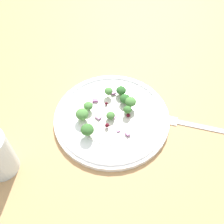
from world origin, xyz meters
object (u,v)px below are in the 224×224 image
broccoli_floret_1 (88,130)px  fork (196,125)px  broccoli_floret_0 (111,116)px  plate (112,117)px  broccoli_floret_2 (108,91)px

broccoli_floret_1 → fork: bearing=122.5°
broccoli_floret_0 → fork: bearing=111.3°
plate → broccoli_floret_2: bearing=-147.0°
broccoli_floret_1 → plate: bearing=161.4°
broccoli_floret_0 → broccoli_floret_1: size_ratio=0.70×
plate → broccoli_floret_1: (7.34, -2.47, 2.57)cm
broccoli_floret_2 → fork: (-1.24, 22.51, -2.97)cm
broccoli_floret_1 → fork: 25.82cm
plate → fork: (-6.44, 19.14, -0.61)cm
plate → fork: bearing=108.6°
broccoli_floret_0 → broccoli_floret_1: 6.90cm
plate → broccoli_floret_0: 1.95cm
plate → broccoli_floret_1: bearing=-18.6°
broccoli_floret_1 → broccoli_floret_0: bearing=158.0°
broccoli_floret_0 → broccoli_floret_2: 7.13cm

